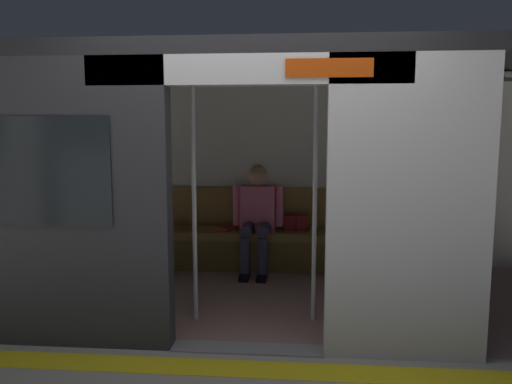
% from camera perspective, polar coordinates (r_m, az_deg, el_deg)
% --- Properties ---
extents(ground_plane, '(60.00, 60.00, 0.00)m').
position_cam_1_polar(ground_plane, '(3.82, -0.99, -17.16)').
color(ground_plane, gray).
extents(platform_edge_strip, '(8.00, 0.24, 0.01)m').
position_cam_1_polar(platform_edge_strip, '(3.55, -1.53, -19.13)').
color(platform_edge_strip, yellow).
rests_on(platform_edge_strip, ground_plane).
extents(train_car, '(6.40, 2.56, 2.18)m').
position_cam_1_polar(train_car, '(4.61, -0.56, 5.57)').
color(train_car, silver).
rests_on(train_car, ground_plane).
extents(bench_seat, '(3.12, 0.44, 0.44)m').
position_cam_1_polar(bench_seat, '(5.66, 1.19, -5.37)').
color(bench_seat, olive).
rests_on(bench_seat, ground_plane).
extents(person_seated, '(0.55, 0.68, 1.16)m').
position_cam_1_polar(person_seated, '(5.55, 0.14, -2.20)').
color(person_seated, pink).
rests_on(person_seated, ground_plane).
extents(handbag, '(0.26, 0.15, 0.17)m').
position_cam_1_polar(handbag, '(5.68, 4.50, -3.41)').
color(handbag, maroon).
rests_on(handbag, bench_seat).
extents(book, '(0.23, 0.26, 0.03)m').
position_cam_1_polar(book, '(5.69, -3.21, -4.12)').
color(book, '#B22D2D').
rests_on(book, bench_seat).
extents(grab_pole_door, '(0.04, 0.04, 2.04)m').
position_cam_1_polar(grab_pole_door, '(4.11, -6.93, -0.60)').
color(grab_pole_door, silver).
rests_on(grab_pole_door, ground_plane).
extents(grab_pole_far, '(0.04, 0.04, 2.04)m').
position_cam_1_polar(grab_pole_far, '(4.09, 6.59, -0.65)').
color(grab_pole_far, silver).
rests_on(grab_pole_far, ground_plane).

